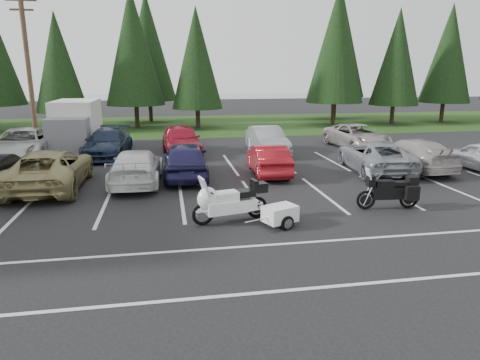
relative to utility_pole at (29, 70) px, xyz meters
name	(u,v)px	position (x,y,z in m)	size (l,w,h in m)	color
ground	(246,206)	(10.00, -12.00, -4.70)	(120.00, 120.00, 0.00)	black
grass_strip	(196,125)	(10.00, 12.00, -4.69)	(80.00, 16.00, 0.01)	#1D3B12
lake_water	(207,101)	(14.00, 43.00, -4.70)	(70.00, 50.00, 0.02)	slate
utility_pole	(29,70)	(0.00, 0.00, 0.00)	(1.60, 0.26, 9.00)	#473321
box_truck	(74,126)	(2.00, 0.50, -3.25)	(2.40, 5.60, 2.90)	silver
stall_markings	(237,191)	(10.00, -10.00, -4.69)	(32.00, 16.00, 0.01)	silver
conifer_3	(58,62)	(-0.50, 9.40, 0.57)	(3.87, 3.87, 9.02)	#332316
conifer_4	(133,47)	(5.00, 10.90, 1.83)	(4.80, 4.80, 11.17)	#332316
conifer_5	(196,58)	(10.00, 9.60, 0.93)	(4.14, 4.14, 9.63)	#332316
conifer_6	(337,46)	(22.00, 10.10, 2.01)	(4.93, 4.93, 11.48)	#332316
conifer_7	(397,57)	(27.50, 9.80, 1.11)	(4.27, 4.27, 9.94)	#332316
conifer_8	(449,54)	(33.00, 10.60, 1.47)	(4.53, 4.53, 10.56)	#332316
conifer_back_b	(147,47)	(6.00, 15.50, 2.07)	(4.97, 4.97, 11.58)	#332316
conifer_back_c	(338,40)	(24.00, 14.80, 2.80)	(5.50, 5.50, 12.81)	#332316
car_near_2	(50,169)	(2.71, -8.30, -3.90)	(2.64, 5.72, 1.59)	#978D58
car_near_3	(137,167)	(6.06, -8.09, -3.98)	(2.01, 4.95, 1.44)	silver
car_near_4	(185,160)	(8.13, -7.39, -3.89)	(1.91, 4.75, 1.62)	#1E1C47
car_near_5	(268,159)	(11.90, -7.36, -4.01)	(1.46, 4.19, 1.38)	maroon
car_near_6	(375,156)	(17.01, -7.62, -3.97)	(2.41, 5.22, 1.45)	gray
car_near_7	(412,154)	(18.94, -7.58, -3.95)	(2.09, 5.14, 1.49)	#B0A7A1
car_far_0	(23,144)	(-0.22, -1.84, -3.87)	(2.74, 5.94, 1.65)	silver
car_far_1	(108,143)	(4.13, -1.68, -3.95)	(2.10, 5.17, 1.50)	#17243A
car_far_2	(181,140)	(8.19, -1.70, -3.86)	(1.97, 4.89, 1.67)	maroon
car_far_3	(267,140)	(13.04, -2.36, -3.94)	(1.61, 4.62, 1.52)	gray
car_far_4	(357,136)	(18.91, -1.57, -3.97)	(2.41, 5.22, 1.45)	#A69F98
touring_motorcycle	(231,198)	(9.24, -13.44, -3.93)	(2.78, 0.85, 1.54)	white
cargo_trailer	(280,216)	(10.65, -14.11, -4.37)	(1.42, 0.80, 0.66)	white
adventure_motorcycle	(388,188)	(14.72, -13.10, -3.96)	(2.41, 0.84, 1.47)	black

